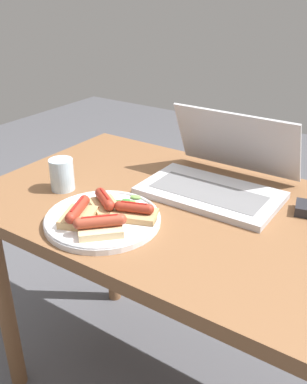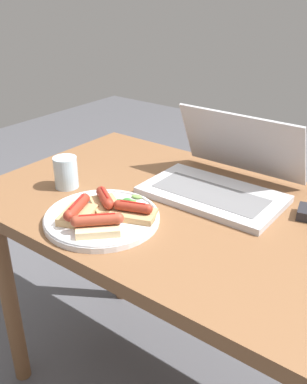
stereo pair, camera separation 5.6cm
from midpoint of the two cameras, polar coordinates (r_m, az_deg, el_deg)
name	(u,v)px [view 2 (the right image)]	position (r m, az deg, el deg)	size (l,w,h in m)	color
desk	(189,239)	(1.18, 6.10, -6.24)	(1.16, 0.69, 0.73)	brown
laptop	(221,179)	(1.21, 10.27, 1.69)	(0.38, 0.31, 0.21)	#B7B7BC
plate	(102,217)	(1.07, -5.42, -3.42)	(0.29, 0.29, 0.02)	silver
sausage_toast_left	(105,201)	(1.09, -5.03, -1.23)	(0.12, 0.11, 0.04)	tan
sausage_toast_middle	(77,211)	(1.05, -8.62, -2.61)	(0.10, 0.12, 0.05)	tan
sausage_toast_right	(98,224)	(0.99, -5.87, -4.31)	(0.12, 0.12, 0.05)	#D6B784
sausage_toast_extra	(133,211)	(1.05, -1.23, -2.60)	(0.13, 0.10, 0.04)	tan
salad_pile	(128,201)	(1.12, -1.95, -1.27)	(0.08, 0.08, 0.01)	#387A33
drinking_glass	(66,172)	(1.24, -10.35, 2.57)	(0.07, 0.07, 0.09)	silver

